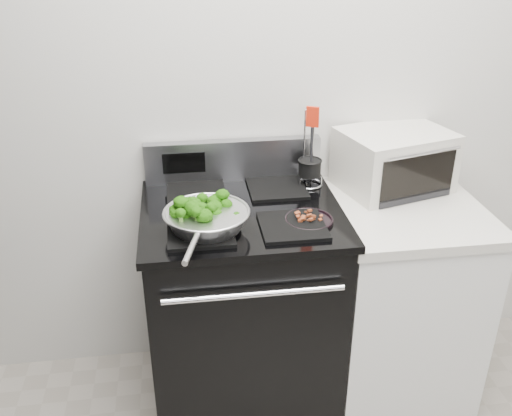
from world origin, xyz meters
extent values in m
cube|color=beige|center=(0.00, 1.75, 1.35)|extent=(4.00, 0.02, 2.70)
cube|color=black|center=(-0.30, 1.41, 0.46)|extent=(0.76, 0.66, 0.92)
cube|color=black|center=(-0.30, 1.41, 0.94)|extent=(0.79, 0.69, 0.03)
cube|color=#99999E|center=(-0.30, 1.72, 1.04)|extent=(0.76, 0.05, 0.18)
cube|color=black|center=(-0.47, 1.24, 0.96)|extent=(0.24, 0.24, 0.01)
cube|color=black|center=(-0.13, 1.24, 0.96)|extent=(0.24, 0.24, 0.01)
cube|color=black|center=(-0.47, 1.58, 0.96)|extent=(0.24, 0.24, 0.01)
cube|color=black|center=(-0.13, 1.58, 0.96)|extent=(0.24, 0.24, 0.01)
cube|color=white|center=(0.39, 1.41, 0.44)|extent=(0.60, 0.66, 0.88)
cube|color=beige|center=(0.39, 1.41, 0.90)|extent=(0.62, 0.68, 0.04)
torus|color=silver|center=(-0.44, 1.26, 1.03)|extent=(0.32, 0.32, 0.01)
cylinder|color=silver|center=(-0.51, 1.02, 1.02)|extent=(0.07, 0.19, 0.02)
cylinder|color=black|center=(-0.06, 1.28, 0.95)|extent=(0.19, 0.19, 0.01)
cylinder|color=black|center=(0.01, 1.60, 1.03)|extent=(0.10, 0.10, 0.07)
cylinder|color=black|center=(0.01, 1.60, 1.11)|extent=(0.02, 0.02, 0.21)
cube|color=red|center=(0.01, 1.60, 1.26)|extent=(0.05, 0.03, 0.09)
cube|color=beige|center=(0.38, 1.60, 1.05)|extent=(0.52, 0.44, 0.25)
cube|color=black|center=(0.38, 1.43, 1.04)|extent=(0.34, 0.10, 0.18)
camera|label=1|loc=(-0.52, -0.58, 1.96)|focal=40.00mm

